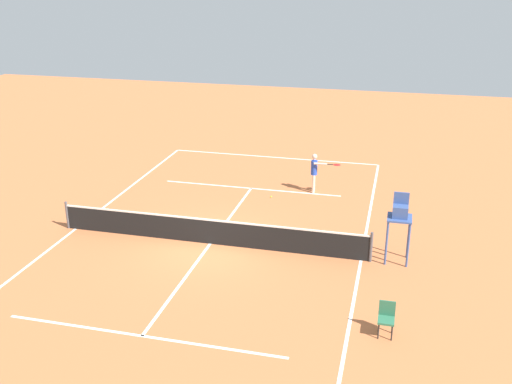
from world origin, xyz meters
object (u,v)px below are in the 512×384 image
(umpire_chair, at_px, (400,217))
(courtside_chair_near, at_px, (386,317))
(player_serving, at_px, (315,170))
(tennis_ball, at_px, (271,197))

(umpire_chair, distance_m, courtside_chair_near, 4.61)
(player_serving, bearing_deg, tennis_ball, -60.37)
(player_serving, bearing_deg, courtside_chair_near, 16.05)
(umpire_chair, height_order, courtside_chair_near, umpire_chair)
(player_serving, bearing_deg, umpire_chair, 29.47)
(player_serving, relative_size, umpire_chair, 0.73)
(umpire_chair, bearing_deg, tennis_ball, -41.31)
(player_serving, distance_m, umpire_chair, 6.92)
(tennis_ball, relative_size, umpire_chair, 0.03)
(tennis_ball, xyz_separation_m, courtside_chair_near, (-5.23, 9.22, 0.50))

